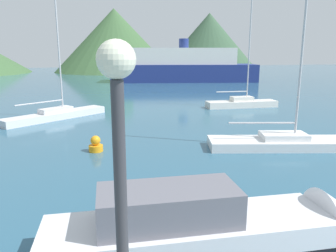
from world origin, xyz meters
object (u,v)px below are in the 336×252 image
(motorboat_near, at_px, (216,227))
(sailboat_inner, at_px, (56,114))
(sailboat_middle, at_px, (283,141))
(buoy_marker, at_px, (96,145))
(sailboat_outer, at_px, (242,102))
(streetlamp, at_px, (121,206))
(ferry_distant, at_px, (184,67))

(motorboat_near, xyz_separation_m, sailboat_inner, (-5.02, 19.15, -0.14))
(sailboat_middle, bearing_deg, buoy_marker, -176.88)
(sailboat_outer, bearing_deg, motorboat_near, -115.29)
(buoy_marker, bearing_deg, streetlamp, -91.67)
(sailboat_inner, bearing_deg, streetlamp, -120.13)
(streetlamp, distance_m, buoy_marker, 14.28)
(streetlamp, distance_m, sailboat_inner, 23.77)
(streetlamp, distance_m, motorboat_near, 6.06)
(sailboat_outer, distance_m, ferry_distant, 29.06)
(sailboat_middle, distance_m, buoy_marker, 10.00)
(sailboat_middle, relative_size, buoy_marker, 13.06)
(streetlamp, xyz_separation_m, sailboat_inner, (-2.05, 23.46, -3.19))
(motorboat_near, distance_m, buoy_marker, 9.92)
(motorboat_near, bearing_deg, sailboat_middle, 50.87)
(motorboat_near, relative_size, sailboat_inner, 0.94)
(sailboat_inner, height_order, sailboat_middle, sailboat_middle)
(sailboat_outer, xyz_separation_m, buoy_marker, (-14.10, -10.83, -0.11))
(sailboat_inner, xyz_separation_m, sailboat_outer, (16.56, 1.26, 0.05))
(motorboat_near, height_order, buoy_marker, motorboat_near)
(sailboat_middle, bearing_deg, sailboat_outer, 86.44)
(ferry_distant, bearing_deg, sailboat_middle, -88.38)
(sailboat_middle, relative_size, ferry_distant, 0.42)
(sailboat_inner, relative_size, sailboat_middle, 0.87)
(sailboat_outer, height_order, buoy_marker, sailboat_outer)
(streetlamp, bearing_deg, buoy_marker, 88.33)
(sailboat_outer, height_order, ferry_distant, sailboat_outer)
(ferry_distant, bearing_deg, sailboat_outer, -84.76)
(motorboat_near, relative_size, sailboat_middle, 0.82)
(streetlamp, xyz_separation_m, motorboat_near, (2.97, 4.31, -3.05))
(sailboat_inner, bearing_deg, sailboat_outer, -30.77)
(buoy_marker, bearing_deg, sailboat_outer, 37.52)
(sailboat_inner, bearing_deg, motorboat_near, -110.42)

